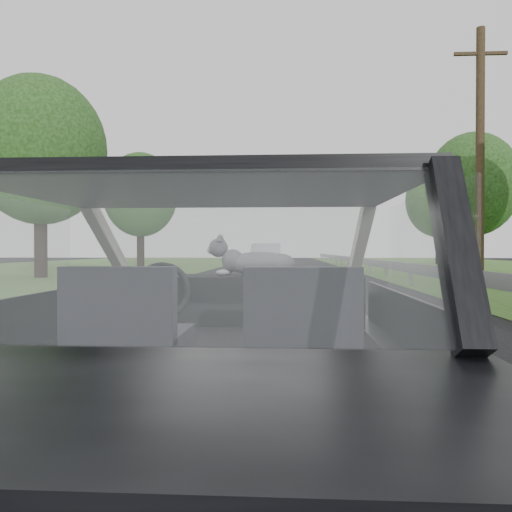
# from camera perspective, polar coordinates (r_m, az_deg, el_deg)

# --- Properties ---
(ground) EXTENTS (140.00, 140.00, 0.00)m
(ground) POSITION_cam_1_polar(r_m,az_deg,el_deg) (2.80, -3.96, -23.83)
(ground) COLOR black
(ground) RESTS_ON ground
(subject_car) EXTENTS (1.80, 4.00, 1.45)m
(subject_car) POSITION_cam_1_polar(r_m,az_deg,el_deg) (2.58, -3.97, -9.05)
(subject_car) COLOR black
(subject_car) RESTS_ON ground
(dashboard) EXTENTS (1.58, 0.45, 0.30)m
(dashboard) POSITION_cam_1_polar(r_m,az_deg,el_deg) (3.18, -2.53, -4.93)
(dashboard) COLOR black
(dashboard) RESTS_ON subject_car
(driver_seat) EXTENTS (0.50, 0.72, 0.42)m
(driver_seat) POSITION_cam_1_polar(r_m,az_deg,el_deg) (2.37, -14.60, -6.18)
(driver_seat) COLOR black
(driver_seat) RESTS_ON subject_car
(passenger_seat) EXTENTS (0.50, 0.72, 0.42)m
(passenger_seat) POSITION_cam_1_polar(r_m,az_deg,el_deg) (2.26, 5.26, -6.50)
(passenger_seat) COLOR black
(passenger_seat) RESTS_ON subject_car
(steering_wheel) EXTENTS (0.36, 0.36, 0.04)m
(steering_wheel) POSITION_cam_1_polar(r_m,az_deg,el_deg) (2.96, -10.88, -4.02)
(steering_wheel) COLOR black
(steering_wheel) RESTS_ON dashboard
(cat) EXTENTS (0.60, 0.24, 0.26)m
(cat) POSITION_cam_1_polar(r_m,az_deg,el_deg) (3.14, 0.39, -0.70)
(cat) COLOR #9595A3
(cat) RESTS_ON dashboard
(guardrail) EXTENTS (0.05, 90.00, 0.32)m
(guardrail) POSITION_cam_1_polar(r_m,az_deg,el_deg) (13.15, 20.99, -1.87)
(guardrail) COLOR gray
(guardrail) RESTS_ON ground
(other_car) EXTENTS (1.92, 4.64, 1.51)m
(other_car) POSITION_cam_1_polar(r_m,az_deg,el_deg) (27.47, 1.14, -0.13)
(other_car) COLOR #B6BCCB
(other_car) RESTS_ON ground
(highway_sign) EXTENTS (0.39, 1.09, 2.74)m
(highway_sign) POSITION_cam_1_polar(r_m,az_deg,el_deg) (20.45, 21.19, 1.25)
(highway_sign) COLOR #136122
(highway_sign) RESTS_ON ground
(utility_pole) EXTENTS (0.28, 0.28, 8.02)m
(utility_pole) POSITION_cam_1_polar(r_m,az_deg,el_deg) (17.16, 24.23, 10.20)
(utility_pole) COLOR brown
(utility_pole) RESTS_ON ground
(tree_2) EXTENTS (5.75, 5.75, 6.76)m
(tree_2) POSITION_cam_1_polar(r_m,az_deg,el_deg) (26.96, 23.49, 5.37)
(tree_2) COLOR black
(tree_2) RESTS_ON ground
(tree_3) EXTENTS (5.94, 5.94, 8.03)m
(tree_3) POSITION_cam_1_polar(r_m,az_deg,el_deg) (43.33, 20.18, 4.45)
(tree_3) COLOR black
(tree_3) RESTS_ON ground
(tree_5) EXTENTS (6.49, 6.49, 8.14)m
(tree_5) POSITION_cam_1_polar(r_m,az_deg,el_deg) (22.72, -23.42, 8.00)
(tree_5) COLOR black
(tree_5) RESTS_ON ground
(tree_6) EXTENTS (5.18, 5.18, 7.55)m
(tree_6) POSITION_cam_1_polar(r_m,az_deg,el_deg) (34.92, -13.06, 4.99)
(tree_6) COLOR black
(tree_6) RESTS_ON ground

